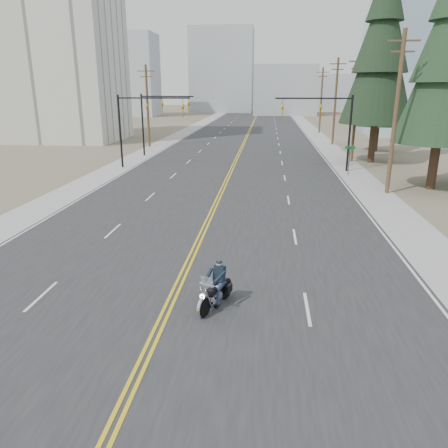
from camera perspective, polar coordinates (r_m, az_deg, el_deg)
ground_plane at (r=13.22m, az=-10.90°, el=-18.09°), size 400.00×400.00×0.00m
road at (r=80.70m, az=3.27°, el=11.90°), size 20.00×200.00×0.01m
sidewalk_left at (r=81.99m, az=-4.96°, el=11.95°), size 3.00×200.00×0.01m
sidewalk_right at (r=81.03m, az=11.60°, el=11.61°), size 3.00×200.00×0.01m
traffic_mast_left at (r=44.13m, az=-10.97°, el=13.57°), size 7.10×0.26×7.00m
traffic_mast_right at (r=42.72m, az=13.50°, el=13.30°), size 7.10×0.26×7.00m
traffic_mast_far at (r=51.93m, az=-8.80°, el=14.13°), size 6.10×0.26×7.00m
street_sign at (r=41.35m, az=16.08°, el=8.61°), size 0.90×0.06×2.62m
utility_pole_b at (r=34.53m, az=21.54°, el=13.49°), size 2.20×0.30×11.50m
utility_pole_c at (r=49.16m, az=16.85°, el=14.45°), size 2.20×0.30×11.00m
utility_pole_d at (r=63.94m, az=14.35°, el=15.37°), size 2.20×0.30×11.50m
utility_pole_e at (r=80.81m, az=12.58°, el=15.61°), size 2.20×0.30×11.00m
utility_pole_left at (r=60.44m, az=-9.96°, el=15.07°), size 2.20×0.30×10.50m
apartment_block at (r=72.81m, az=-21.59°, el=22.05°), size 18.00×14.00×30.00m
glass_building at (r=85.25m, az=26.52°, el=17.23°), size 24.00×16.00×20.00m
haze_bldg_a at (r=131.07m, az=-12.02°, el=18.46°), size 14.00×12.00×22.00m
haze_bldg_b at (r=135.35m, az=7.94°, el=16.92°), size 18.00×14.00×14.00m
haze_bldg_c at (r=125.72m, az=23.61°, el=16.60°), size 16.00×12.00×18.00m
haze_bldg_d at (r=151.16m, az=-0.22°, el=19.38°), size 20.00×15.00×26.00m
haze_bldg_e at (r=161.73m, az=13.89°, el=16.28°), size 14.00×14.00×12.00m
haze_bldg_f at (r=150.09m, az=-15.90°, el=16.86°), size 12.00×12.00×16.00m
motorcyclist at (r=15.73m, az=-1.17°, el=-8.02°), size 1.72×2.39×1.72m
conifer_tall at (r=49.31m, az=19.96°, el=21.15°), size 7.34×7.34×20.38m
conifer_far at (r=58.39m, az=19.92°, el=17.74°), size 5.86×5.86×15.69m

